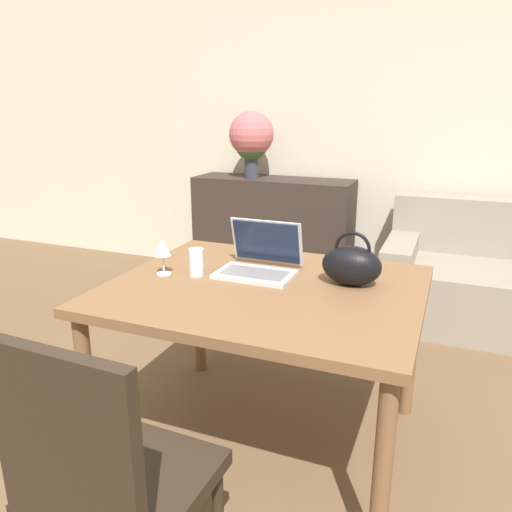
% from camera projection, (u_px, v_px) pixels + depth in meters
% --- Properties ---
extents(wall_back, '(10.00, 0.06, 2.70)m').
position_uv_depth(wall_back, '(375.00, 119.00, 3.87)').
color(wall_back, beige).
rests_on(wall_back, ground_plane).
extents(dining_table, '(1.25, 1.04, 0.74)m').
position_uv_depth(dining_table, '(265.00, 303.00, 2.07)').
color(dining_table, brown).
rests_on(dining_table, ground_plane).
extents(chair, '(0.46, 0.46, 0.93)m').
position_uv_depth(chair, '(106.00, 476.00, 1.32)').
color(chair, '#2D2319').
rests_on(chair, ground_plane).
extents(couch, '(1.55, 0.84, 0.82)m').
position_uv_depth(couch, '(503.00, 286.00, 3.37)').
color(couch, gray).
rests_on(couch, ground_plane).
extents(sideboard, '(1.29, 0.40, 0.89)m').
position_uv_depth(sideboard, '(273.00, 232.00, 4.14)').
color(sideboard, '#332823').
rests_on(sideboard, ground_plane).
extents(laptop, '(0.33, 0.28, 0.22)m').
position_uv_depth(laptop, '(261.00, 259.00, 2.19)').
color(laptop, silver).
rests_on(laptop, dining_table).
extents(drinking_glass, '(0.06, 0.06, 0.12)m').
position_uv_depth(drinking_glass, '(196.00, 262.00, 2.14)').
color(drinking_glass, silver).
rests_on(drinking_glass, dining_table).
extents(wine_glass, '(0.07, 0.07, 0.16)m').
position_uv_depth(wine_glass, '(163.00, 249.00, 2.14)').
color(wine_glass, silver).
rests_on(wine_glass, dining_table).
extents(handbag, '(0.24, 0.15, 0.23)m').
position_uv_depth(handbag, '(352.00, 265.00, 2.02)').
color(handbag, black).
rests_on(handbag, dining_table).
extents(flower_vase, '(0.35, 0.35, 0.52)m').
position_uv_depth(flower_vase, '(251.00, 138.00, 3.94)').
color(flower_vase, '#333847').
rests_on(flower_vase, sideboard).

